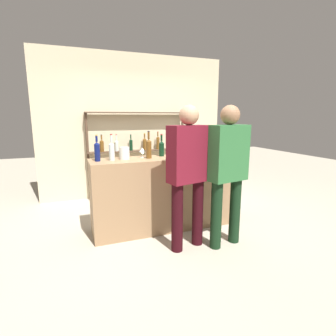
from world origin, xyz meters
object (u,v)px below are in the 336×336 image
at_px(counter_bottle_2, 112,151).
at_px(counter_bottle_5, 182,146).
at_px(counter_bottle_1, 149,148).
at_px(counter_bottle_4, 181,147).
at_px(wine_glass, 142,150).
at_px(customer_center, 188,168).
at_px(ice_bucket, 219,147).
at_px(cork_jar, 124,153).
at_px(customer_right, 228,166).
at_px(counter_bottle_0, 162,148).
at_px(counter_bottle_3, 97,151).

xyz_separation_m(counter_bottle_2, counter_bottle_5, (1.00, 0.02, 0.02)).
xyz_separation_m(counter_bottle_1, counter_bottle_4, (0.52, 0.11, -0.01)).
bearing_deg(wine_glass, customer_center, -65.49).
relative_size(counter_bottle_4, ice_bucket, 1.69).
bearing_deg(cork_jar, wine_glass, 12.10).
relative_size(cork_jar, customer_right, 0.10).
relative_size(counter_bottle_5, wine_glass, 2.70).
relative_size(counter_bottle_1, wine_glass, 2.64).
height_order(counter_bottle_0, counter_bottle_2, counter_bottle_2).
distance_m(ice_bucket, customer_right, 0.96).
bearing_deg(customer_center, wine_glass, 11.81).
relative_size(counter_bottle_5, customer_right, 0.22).
height_order(counter_bottle_1, counter_bottle_3, counter_bottle_1).
height_order(counter_bottle_5, cork_jar, counter_bottle_5).
bearing_deg(customer_right, counter_bottle_2, 48.22).
height_order(counter_bottle_4, customer_center, customer_center).
xyz_separation_m(counter_bottle_0, customer_right, (0.53, -0.90, -0.15)).
distance_m(counter_bottle_4, customer_right, 0.93).
bearing_deg(counter_bottle_3, cork_jar, 5.56).
distance_m(counter_bottle_4, cork_jar, 0.85).
height_order(counter_bottle_1, customer_right, customer_right).
bearing_deg(counter_bottle_5, ice_bucket, 6.29).
xyz_separation_m(counter_bottle_2, customer_center, (0.78, -0.66, -0.16)).
xyz_separation_m(counter_bottle_3, ice_bucket, (1.84, 0.08, -0.04)).
height_order(cork_jar, customer_right, customer_right).
relative_size(counter_bottle_3, ice_bucket, 1.66).
height_order(counter_bottle_2, customer_center, customer_center).
height_order(counter_bottle_2, customer_right, customer_right).
bearing_deg(counter_bottle_3, customer_center, -35.06).
bearing_deg(cork_jar, counter_bottle_4, 4.54).
bearing_deg(cork_jar, customer_right, -37.15).
xyz_separation_m(counter_bottle_5, customer_right, (0.26, -0.79, -0.17)).
bearing_deg(counter_bottle_1, wine_glass, 124.08).
relative_size(counter_bottle_1, counter_bottle_4, 1.09).
height_order(counter_bottle_1, wine_glass, counter_bottle_1).
bearing_deg(ice_bucket, customer_right, -115.01).
distance_m(counter_bottle_0, customer_right, 1.05).
bearing_deg(counter_bottle_1, counter_bottle_4, 12.10).
xyz_separation_m(counter_bottle_0, counter_bottle_5, (0.27, -0.11, 0.03)).
xyz_separation_m(counter_bottle_3, customer_center, (0.96, -0.68, -0.16)).
bearing_deg(counter_bottle_2, customer_center, -40.32).
relative_size(counter_bottle_0, counter_bottle_1, 0.85).
xyz_separation_m(counter_bottle_2, ice_bucket, (1.66, 0.09, -0.03)).
height_order(counter_bottle_4, counter_bottle_5, counter_bottle_5).
distance_m(counter_bottle_2, customer_right, 1.48).
distance_m(counter_bottle_2, counter_bottle_3, 0.18).
bearing_deg(counter_bottle_5, counter_bottle_4, 75.76).
xyz_separation_m(wine_glass, cork_jar, (-0.26, -0.06, -0.02)).
bearing_deg(customer_right, wine_glass, 33.05).
bearing_deg(wine_glass, counter_bottle_4, 1.16).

